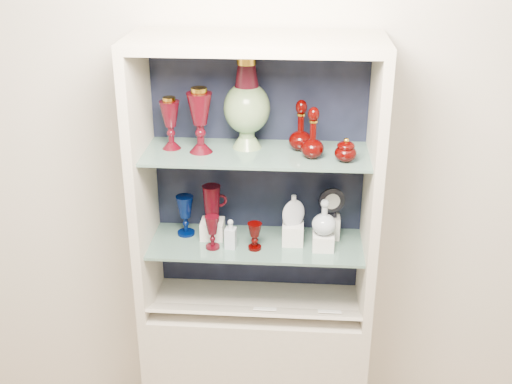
# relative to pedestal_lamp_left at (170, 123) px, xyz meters

# --- Properties ---
(wall_back) EXTENTS (3.50, 0.02, 2.80)m
(wall_back) POSITION_rel_pedestal_lamp_left_xyz_m (0.35, 0.18, -0.18)
(wall_back) COLOR silver
(wall_back) RESTS_ON ground
(cabinet_base) EXTENTS (1.00, 0.40, 0.75)m
(cabinet_base) POSITION_rel_pedestal_lamp_left_xyz_m (0.35, -0.04, -1.20)
(cabinet_base) COLOR beige
(cabinet_base) RESTS_ON ground
(cabinet_back_panel) EXTENTS (0.98, 0.02, 1.15)m
(cabinet_back_panel) POSITION_rel_pedestal_lamp_left_xyz_m (0.35, 0.15, -0.25)
(cabinet_back_panel) COLOR black
(cabinet_back_panel) RESTS_ON cabinet_base
(cabinet_side_left) EXTENTS (0.04, 0.40, 1.15)m
(cabinet_side_left) POSITION_rel_pedestal_lamp_left_xyz_m (-0.13, -0.04, -0.25)
(cabinet_side_left) COLOR beige
(cabinet_side_left) RESTS_ON cabinet_base
(cabinet_side_right) EXTENTS (0.04, 0.40, 1.15)m
(cabinet_side_right) POSITION_rel_pedestal_lamp_left_xyz_m (0.83, -0.04, -0.25)
(cabinet_side_right) COLOR beige
(cabinet_side_right) RESTS_ON cabinet_base
(cabinet_top_cap) EXTENTS (1.00, 0.40, 0.04)m
(cabinet_top_cap) POSITION_rel_pedestal_lamp_left_xyz_m (0.35, -0.04, 0.34)
(cabinet_top_cap) COLOR beige
(cabinet_top_cap) RESTS_ON cabinet_side_left
(shelf_lower) EXTENTS (0.92, 0.34, 0.01)m
(shelf_lower) POSITION_rel_pedestal_lamp_left_xyz_m (0.35, -0.02, -0.54)
(shelf_lower) COLOR slate
(shelf_lower) RESTS_ON cabinet_side_left
(shelf_upper) EXTENTS (0.92, 0.34, 0.01)m
(shelf_upper) POSITION_rel_pedestal_lamp_left_xyz_m (0.35, -0.02, -0.12)
(shelf_upper) COLOR slate
(shelf_upper) RESTS_ON cabinet_side_left
(label_ledge) EXTENTS (0.92, 0.17, 0.09)m
(label_ledge) POSITION_rel_pedestal_lamp_left_xyz_m (0.35, -0.15, -0.80)
(label_ledge) COLOR beige
(label_ledge) RESTS_ON cabinet_base
(label_card_0) EXTENTS (0.10, 0.06, 0.03)m
(label_card_0) POSITION_rel_pedestal_lamp_left_xyz_m (0.40, -0.15, -0.78)
(label_card_0) COLOR white
(label_card_0) RESTS_ON label_ledge
(label_card_1) EXTENTS (0.10, 0.06, 0.03)m
(label_card_1) POSITION_rel_pedestal_lamp_left_xyz_m (0.68, -0.15, -0.78)
(label_card_1) COLOR white
(label_card_1) RESTS_ON label_ledge
(pedestal_lamp_left) EXTENTS (0.09, 0.09, 0.22)m
(pedestal_lamp_left) POSITION_rel_pedestal_lamp_left_xyz_m (0.00, 0.00, 0.00)
(pedestal_lamp_left) COLOR #470711
(pedestal_lamp_left) RESTS_ON shelf_upper
(pedestal_lamp_right) EXTENTS (0.14, 0.14, 0.27)m
(pedestal_lamp_right) POSITION_rel_pedestal_lamp_left_xyz_m (0.13, -0.03, 0.03)
(pedestal_lamp_right) COLOR #470711
(pedestal_lamp_right) RESTS_ON shelf_upper
(enamel_urn) EXTENTS (0.25, 0.25, 0.39)m
(enamel_urn) POSITION_rel_pedestal_lamp_left_xyz_m (0.31, 0.04, 0.09)
(enamel_urn) COLOR #0A4727
(enamel_urn) RESTS_ON shelf_upper
(ruby_decanter_a) EXTENTS (0.10, 0.10, 0.24)m
(ruby_decanter_a) POSITION_rel_pedestal_lamp_left_xyz_m (0.58, -0.07, 0.01)
(ruby_decanter_a) COLOR #390100
(ruby_decanter_a) RESTS_ON shelf_upper
(ruby_decanter_b) EXTENTS (0.12, 0.12, 0.23)m
(ruby_decanter_b) POSITION_rel_pedestal_lamp_left_xyz_m (0.53, 0.02, 0.00)
(ruby_decanter_b) COLOR #390100
(ruby_decanter_b) RESTS_ON shelf_upper
(lidded_bowl) EXTENTS (0.11, 0.11, 0.10)m
(lidded_bowl) POSITION_rel_pedestal_lamp_left_xyz_m (0.71, -0.10, -0.06)
(lidded_bowl) COLOR #390100
(lidded_bowl) RESTS_ON shelf_upper
(cobalt_goblet) EXTENTS (0.09, 0.09, 0.18)m
(cobalt_goblet) POSITION_rel_pedestal_lamp_left_xyz_m (0.04, 0.03, -0.44)
(cobalt_goblet) COLOR #000D44
(cobalt_goblet) RESTS_ON shelf_lower
(ruby_goblet_tall) EXTENTS (0.07, 0.07, 0.15)m
(ruby_goblet_tall) POSITION_rel_pedestal_lamp_left_xyz_m (0.17, -0.08, -0.46)
(ruby_goblet_tall) COLOR #470711
(ruby_goblet_tall) RESTS_ON shelf_lower
(ruby_goblet_small) EXTENTS (0.08, 0.08, 0.12)m
(ruby_goblet_small) POSITION_rel_pedestal_lamp_left_xyz_m (0.35, -0.08, -0.47)
(ruby_goblet_small) COLOR #390100
(ruby_goblet_small) RESTS_ON shelf_lower
(riser_ruby_pitcher) EXTENTS (0.10, 0.10, 0.08)m
(riser_ruby_pitcher) POSITION_rel_pedestal_lamp_left_xyz_m (0.16, 0.01, -0.49)
(riser_ruby_pitcher) COLOR silver
(riser_ruby_pitcher) RESTS_ON shelf_lower
(ruby_pitcher) EXTENTS (0.15, 0.12, 0.17)m
(ruby_pitcher) POSITION_rel_pedestal_lamp_left_xyz_m (0.16, 0.01, -0.37)
(ruby_pitcher) COLOR #470711
(ruby_pitcher) RESTS_ON riser_ruby_pitcher
(clear_square_bottle) EXTENTS (0.05, 0.05, 0.13)m
(clear_square_bottle) POSITION_rel_pedestal_lamp_left_xyz_m (0.25, -0.07, -0.46)
(clear_square_bottle) COLOR #A5B3C0
(clear_square_bottle) RESTS_ON shelf_lower
(riser_flat_flask) EXTENTS (0.09, 0.09, 0.09)m
(riser_flat_flask) POSITION_rel_pedestal_lamp_left_xyz_m (0.51, -0.02, -0.48)
(riser_flat_flask) COLOR silver
(riser_flat_flask) RESTS_ON shelf_lower
(flat_flask) EXTENTS (0.11, 0.08, 0.14)m
(flat_flask) POSITION_rel_pedestal_lamp_left_xyz_m (0.51, -0.02, -0.37)
(flat_flask) COLOR silver
(flat_flask) RESTS_ON riser_flat_flask
(riser_clear_round_decanter) EXTENTS (0.09, 0.09, 0.07)m
(riser_clear_round_decanter) POSITION_rel_pedestal_lamp_left_xyz_m (0.64, -0.06, -0.49)
(riser_clear_round_decanter) COLOR silver
(riser_clear_round_decanter) RESTS_ON shelf_lower
(clear_round_decanter) EXTENTS (0.11, 0.11, 0.15)m
(clear_round_decanter) POSITION_rel_pedestal_lamp_left_xyz_m (0.64, -0.06, -0.38)
(clear_round_decanter) COLOR #A5B3C0
(clear_round_decanter) RESTS_ON riser_clear_round_decanter
(riser_cameo_medallion) EXTENTS (0.08, 0.08, 0.10)m
(riser_cameo_medallion) POSITION_rel_pedestal_lamp_left_xyz_m (0.68, 0.05, -0.48)
(riser_cameo_medallion) COLOR silver
(riser_cameo_medallion) RESTS_ON shelf_lower
(cameo_medallion) EXTENTS (0.12, 0.07, 0.14)m
(cameo_medallion) POSITION_rel_pedestal_lamp_left_xyz_m (0.68, 0.05, -0.36)
(cameo_medallion) COLOR black
(cameo_medallion) RESTS_ON riser_cameo_medallion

